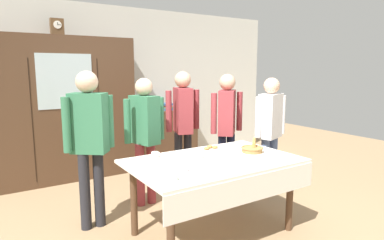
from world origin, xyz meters
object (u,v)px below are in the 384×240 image
object	(u,v)px
book_stack	(166,107)
tea_cup_far_right	(184,169)
tea_cup_near_right	(199,156)
bookshelf_low	(167,136)
mantel_clock	(57,27)
spoon_center	(180,159)
spoon_back_edge	(197,154)
person_beside_shelf	(270,125)
tea_cup_back_edge	(238,162)
person_behind_table_right	(145,129)
wall_cabinet	(64,110)
pastry_plate	(211,149)
tea_cup_mid_left	(173,178)
tea_cup_near_left	(155,155)
dining_table	(215,170)
bread_basket	(252,149)
spoon_mid_left	(149,161)
person_behind_table_left	(183,119)
person_by_cabinet	(89,134)
person_near_right_end	(227,121)

from	to	relation	value
book_stack	tea_cup_far_right	bearing A→B (deg)	-115.24
tea_cup_near_right	bookshelf_low	bearing A→B (deg)	68.94
mantel_clock	spoon_center	world-z (taller)	mantel_clock
spoon_back_edge	person_beside_shelf	xyz separation A→B (m)	(1.31, 0.23, 0.17)
mantel_clock	person_beside_shelf	distance (m)	3.30
tea_cup_back_edge	person_behind_table_right	distance (m)	1.37
wall_cabinet	pastry_plate	xyz separation A→B (m)	(1.10, -2.24, -0.29)
tea_cup_mid_left	spoon_back_edge	world-z (taller)	tea_cup_mid_left
book_stack	tea_cup_near_left	xyz separation A→B (m)	(-1.32, -2.23, -0.20)
dining_table	tea_cup_near_left	distance (m)	0.63
bread_basket	spoon_mid_left	world-z (taller)	bread_basket
bookshelf_low	spoon_center	bearing A→B (deg)	-115.20
spoon_center	person_beside_shelf	distance (m)	1.59
tea_cup_far_right	bread_basket	size ratio (longest dim) A/B	0.54
spoon_back_edge	person_behind_table_right	xyz separation A→B (m)	(-0.24, 0.79, 0.17)
bread_basket	tea_cup_near_right	bearing A→B (deg)	172.96
dining_table	person_behind_table_left	distance (m)	1.37
spoon_center	book_stack	bearing A→B (deg)	64.80
dining_table	mantel_clock	bearing A→B (deg)	109.66
spoon_back_edge	person_behind_table_left	world-z (taller)	person_behind_table_left
book_stack	person_behind_table_right	size ratio (longest dim) A/B	0.14
tea_cup_back_edge	person_beside_shelf	world-z (taller)	person_beside_shelf
mantel_clock	pastry_plate	size ratio (longest dim) A/B	0.86
person_beside_shelf	tea_cup_near_right	bearing A→B (deg)	-164.53
tea_cup_near_right	bread_basket	xyz separation A→B (m)	(0.64, -0.08, 0.01)
person_by_cabinet	person_behind_table_left	distance (m)	1.47
book_stack	pastry_plate	world-z (taller)	book_stack
bookshelf_low	pastry_plate	xyz separation A→B (m)	(-0.65, -2.29, 0.32)
pastry_plate	person_by_cabinet	world-z (taller)	person_by_cabinet
pastry_plate	person_by_cabinet	xyz separation A→B (m)	(-1.21, 0.46, 0.22)
person_behind_table_right	person_behind_table_left	bearing A→B (deg)	16.91
bookshelf_low	person_beside_shelf	world-z (taller)	person_beside_shelf
tea_cup_back_edge	pastry_plate	size ratio (longest dim) A/B	0.46
spoon_center	person_beside_shelf	world-z (taller)	person_beside_shelf
person_behind_table_left	tea_cup_back_edge	bearing A→B (deg)	-100.99
book_stack	pastry_plate	size ratio (longest dim) A/B	0.81
bread_basket	person_near_right_end	size ratio (longest dim) A/B	0.15
tea_cup_near_left	person_near_right_end	xyz separation A→B (m)	(1.33, 0.51, 0.17)
wall_cabinet	person_behind_table_left	distance (m)	1.84
dining_table	tea_cup_near_right	bearing A→B (deg)	129.81
dining_table	person_behind_table_left	size ratio (longest dim) A/B	1.03
person_behind_table_right	spoon_back_edge	bearing A→B (deg)	-72.98
tea_cup_mid_left	person_by_cabinet	size ratio (longest dim) A/B	0.08
tea_cup_near_left	pastry_plate	xyz separation A→B (m)	(0.67, -0.05, -0.02)
spoon_back_edge	person_behind_table_left	size ratio (longest dim) A/B	0.07
mantel_clock	tea_cup_far_right	distance (m)	3.14
pastry_plate	person_behind_table_right	world-z (taller)	person_behind_table_right
tea_cup_back_edge	person_by_cabinet	bearing A→B (deg)	136.39
tea_cup_near_right	bread_basket	distance (m)	0.65
tea_cup_back_edge	tea_cup_near_right	world-z (taller)	same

